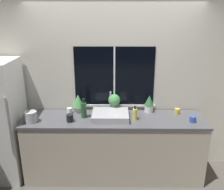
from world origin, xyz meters
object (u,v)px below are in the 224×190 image
at_px(potted_plant_left, 78,102).
at_px(potted_plant_center, 114,101).
at_px(bottle_tall, 83,110).
at_px(mug_white, 69,111).
at_px(sink, 110,115).
at_px(kettle, 30,116).
at_px(potted_plant_right, 149,104).
at_px(mug_blue, 192,119).
at_px(soap_bottle, 135,114).
at_px(mug_black, 70,118).
at_px(mug_yellow, 177,111).

distance_m(potted_plant_left, potted_plant_center, 0.54).
height_order(bottle_tall, mug_white, bottle_tall).
relative_size(potted_plant_left, bottle_tall, 0.95).
distance_m(sink, potted_plant_center, 0.27).
bearing_deg(bottle_tall, kettle, -166.88).
bearing_deg(mug_white, potted_plant_right, 2.51).
bearing_deg(potted_plant_center, mug_blue, -17.90).
distance_m(potted_plant_left, kettle, 0.71).
bearing_deg(potted_plant_left, kettle, -148.37).
relative_size(soap_bottle, mug_blue, 2.38).
relative_size(potted_plant_right, mug_blue, 3.05).
relative_size(soap_bottle, mug_white, 2.55).
xyz_separation_m(potted_plant_right, mug_black, (-1.12, -0.35, -0.08)).
bearing_deg(bottle_tall, mug_blue, -5.34).
bearing_deg(potted_plant_center, kettle, -162.10).
bearing_deg(potted_plant_center, mug_yellow, -3.87).
distance_m(bottle_tall, mug_white, 0.29).
height_order(mug_white, mug_black, mug_black).
distance_m(bottle_tall, kettle, 0.72).
bearing_deg(potted_plant_left, potted_plant_center, 0.00).
bearing_deg(mug_blue, soap_bottle, 174.53).
distance_m(sink, bottle_tall, 0.38).
height_order(sink, bottle_tall, sink).
distance_m(potted_plant_center, soap_bottle, 0.40).
height_order(potted_plant_left, kettle, potted_plant_left).
distance_m(mug_white, mug_yellow, 1.59).
xyz_separation_m(soap_bottle, mug_black, (-0.89, -0.08, -0.03)).
bearing_deg(potted_plant_right, kettle, -167.44).
bearing_deg(mug_white, soap_bottle, -12.90).
bearing_deg(soap_bottle, potted_plant_center, 136.43).
bearing_deg(mug_yellow, potted_plant_right, 171.33).
xyz_separation_m(bottle_tall, mug_white, (-0.23, 0.15, -0.08)).
relative_size(potted_plant_center, mug_white, 3.47).
xyz_separation_m(sink, mug_yellow, (0.98, 0.17, -0.01)).
relative_size(potted_plant_left, mug_yellow, 3.33).
relative_size(sink, potted_plant_center, 1.83).
bearing_deg(bottle_tall, mug_black, -140.99).
relative_size(soap_bottle, mug_black, 1.97).
xyz_separation_m(bottle_tall, mug_yellow, (1.36, 0.14, -0.08)).
height_order(bottle_tall, kettle, bottle_tall).
relative_size(mug_black, kettle, 0.61).
bearing_deg(sink, potted_plant_left, 154.41).
height_order(potted_plant_center, mug_white, potted_plant_center).
xyz_separation_m(sink, bottle_tall, (-0.38, 0.03, 0.07)).
bearing_deg(potted_plant_right, mug_black, -162.87).
distance_m(soap_bottle, bottle_tall, 0.72).
xyz_separation_m(mug_yellow, kettle, (-2.06, -0.31, 0.04)).
bearing_deg(mug_black, sink, 11.78).
bearing_deg(soap_bottle, sink, 173.59).
xyz_separation_m(mug_blue, kettle, (-2.21, -0.02, 0.04)).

